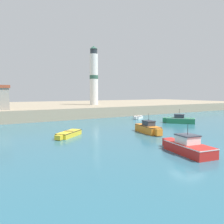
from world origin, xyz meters
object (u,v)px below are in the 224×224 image
at_px(dinghy_white_3, 138,117).
at_px(motorboat_orange_5, 148,128).
at_px(motorboat_red_1, 187,146).
at_px(lighthouse, 94,76).
at_px(dinghy_yellow_2, 69,134).
at_px(motorboat_green_0, 180,120).

xyz_separation_m(dinghy_white_3, motorboat_orange_5, (-8.40, -13.09, 0.29)).
xyz_separation_m(motorboat_red_1, dinghy_white_3, (11.70, 21.96, -0.26)).
distance_m(motorboat_orange_5, lighthouse, 30.00).
distance_m(dinghy_white_3, lighthouse, 17.55).
bearing_deg(dinghy_yellow_2, motorboat_green_0, 3.98).
xyz_separation_m(motorboat_green_0, dinghy_yellow_2, (-19.69, -1.37, -0.26)).
relative_size(dinghy_yellow_2, dinghy_white_3, 1.22).
relative_size(motorboat_green_0, lighthouse, 0.32).
height_order(motorboat_red_1, dinghy_yellow_2, motorboat_red_1).
height_order(dinghy_yellow_2, motorboat_orange_5, motorboat_orange_5).
xyz_separation_m(motorboat_green_0, motorboat_orange_5, (-10.25, -4.21, 0.02)).
bearing_deg(motorboat_green_0, lighthouse, 99.72).
bearing_deg(dinghy_white_3, dinghy_yellow_2, -150.12).
relative_size(motorboat_red_1, dinghy_yellow_2, 1.36).
relative_size(dinghy_yellow_2, lighthouse, 0.27).
bearing_deg(dinghy_yellow_2, dinghy_white_3, 29.88).
bearing_deg(dinghy_yellow_2, motorboat_red_1, -62.36).
xyz_separation_m(motorboat_green_0, lighthouse, (-4.09, 23.88, 8.57)).
xyz_separation_m(motorboat_green_0, dinghy_white_3, (-1.85, 8.88, -0.27)).
bearing_deg(motorboat_orange_5, motorboat_green_0, 22.31).
bearing_deg(dinghy_white_3, lighthouse, 98.47).
distance_m(motorboat_green_0, lighthouse, 25.70).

